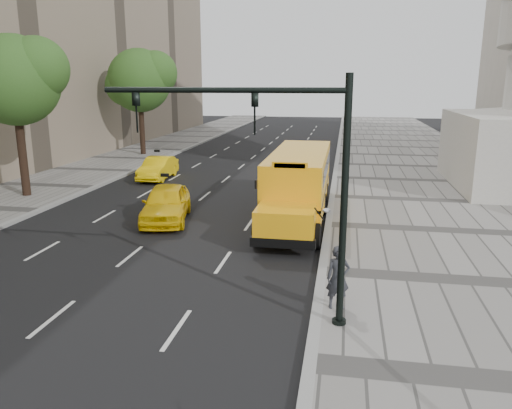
% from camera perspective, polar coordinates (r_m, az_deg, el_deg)
% --- Properties ---
extents(ground, '(140.00, 140.00, 0.00)m').
position_cam_1_polar(ground, '(22.98, -6.86, -1.88)').
color(ground, black).
rests_on(ground, ground).
extents(sidewalk_museum, '(12.00, 140.00, 0.15)m').
position_cam_1_polar(sidewalk_museum, '(22.67, 23.62, -3.00)').
color(sidewalk_museum, gray).
rests_on(sidewalk_museum, ground).
extents(curb_museum, '(0.30, 140.00, 0.15)m').
position_cam_1_polar(curb_museum, '(22.01, 8.27, -2.43)').
color(curb_museum, gray).
rests_on(curb_museum, ground).
extents(curb_far, '(0.30, 140.00, 0.15)m').
position_cam_1_polar(curb_far, '(26.38, -23.74, -0.74)').
color(curb_far, gray).
rests_on(curb_far, ground).
extents(tree_b, '(5.28, 4.69, 8.61)m').
position_cam_1_polar(tree_b, '(29.42, -25.78, 12.74)').
color(tree_b, black).
rests_on(tree_b, ground).
extents(tree_c, '(5.87, 5.22, 8.90)m').
position_cam_1_polar(tree_c, '(43.75, -13.07, 13.70)').
color(tree_c, black).
rests_on(tree_c, ground).
extents(school_bus, '(2.96, 11.56, 3.19)m').
position_cam_1_polar(school_bus, '(23.58, 4.94, 2.99)').
color(school_bus, '#FFAB11').
rests_on(school_bus, ground).
extents(taxi_near, '(2.91, 5.12, 1.64)m').
position_cam_1_polar(taxi_near, '(23.04, -10.25, 0.15)').
color(taxi_near, yellow).
rests_on(taxi_near, ground).
extents(taxi_far, '(1.67, 4.39, 1.43)m').
position_cam_1_polar(taxi_far, '(33.16, -11.15, 4.10)').
color(taxi_far, yellow).
rests_on(taxi_far, ground).
extents(pedestrian, '(0.70, 0.52, 1.75)m').
position_cam_1_polar(pedestrian, '(13.85, 9.35, -8.25)').
color(pedestrian, '#2D2F35').
rests_on(pedestrian, sidewalk_museum).
extents(traffic_signal, '(6.18, 0.36, 6.40)m').
position_cam_1_polar(traffic_signal, '(12.19, 3.55, 3.89)').
color(traffic_signal, black).
rests_on(traffic_signal, ground).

